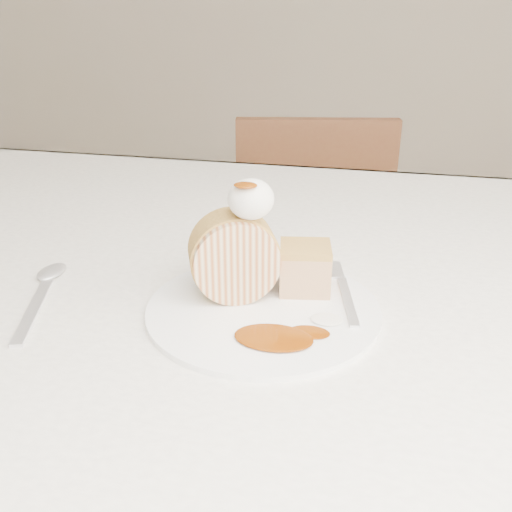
# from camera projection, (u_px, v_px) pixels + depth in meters

# --- Properties ---
(table) EXTENTS (1.40, 0.90, 0.75)m
(table) POSITION_uv_depth(u_px,v_px,m) (247.00, 321.00, 0.75)
(table) COLOR white
(table) RESTS_ON ground
(chair_far) EXTENTS (0.44, 0.44, 0.80)m
(chair_far) POSITION_uv_depth(u_px,v_px,m) (310.00, 241.00, 1.53)
(chair_far) COLOR brown
(chair_far) RESTS_ON ground
(plate) EXTENTS (0.28, 0.28, 0.01)m
(plate) POSITION_uv_depth(u_px,v_px,m) (263.00, 309.00, 0.59)
(plate) COLOR white
(plate) RESTS_ON table
(roulade_slice) EXTENTS (0.10, 0.08, 0.09)m
(roulade_slice) POSITION_uv_depth(u_px,v_px,m) (234.00, 257.00, 0.60)
(roulade_slice) COLOR #CCB88E
(roulade_slice) RESTS_ON plate
(cake_chunk) EXTENTS (0.06, 0.06, 0.04)m
(cake_chunk) POSITION_uv_depth(u_px,v_px,m) (305.00, 271.00, 0.62)
(cake_chunk) COLOR tan
(cake_chunk) RESTS_ON plate
(whipped_cream) EXTENTS (0.05, 0.05, 0.04)m
(whipped_cream) POSITION_uv_depth(u_px,v_px,m) (251.00, 199.00, 0.56)
(whipped_cream) COLOR white
(whipped_cream) RESTS_ON roulade_slice
(caramel_drizzle) EXTENTS (0.02, 0.02, 0.01)m
(caramel_drizzle) POSITION_uv_depth(u_px,v_px,m) (245.00, 180.00, 0.54)
(caramel_drizzle) COLOR #6A2C04
(caramel_drizzle) RESTS_ON whipped_cream
(caramel_pool) EXTENTS (0.08, 0.06, 0.00)m
(caramel_pool) POSITION_uv_depth(u_px,v_px,m) (274.00, 338.00, 0.53)
(caramel_pool) COLOR #6A2C04
(caramel_pool) RESTS_ON plate
(fork) EXTENTS (0.05, 0.14, 0.00)m
(fork) POSITION_uv_depth(u_px,v_px,m) (348.00, 301.00, 0.60)
(fork) COLOR silver
(fork) RESTS_ON plate
(spoon) EXTENTS (0.08, 0.17, 0.00)m
(spoon) POSITION_uv_depth(u_px,v_px,m) (33.00, 310.00, 0.59)
(spoon) COLOR silver
(spoon) RESTS_ON table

